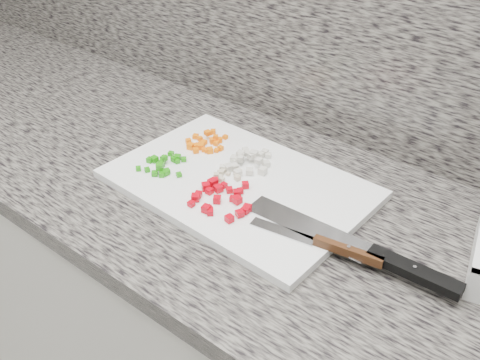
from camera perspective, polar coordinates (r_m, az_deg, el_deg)
name	(u,v)px	position (r m, az deg, el deg)	size (l,w,h in m)	color
cabinet	(262,358)	(1.36, 2.36, -18.47)	(3.92, 0.62, 0.86)	silver
countertop	(267,209)	(1.04, 2.94, -3.16)	(3.96, 0.64, 0.04)	#68645C
backsplash	(362,8)	(1.13, 12.85, 17.47)	(3.92, 0.02, 0.60)	#68645C
cutting_board	(238,184)	(1.06, -0.17, -0.42)	(0.50, 0.33, 0.02)	white
carrot_pile	(205,143)	(1.17, -3.71, 3.99)	(0.09, 0.10, 0.02)	orange
onion_pile	(246,161)	(1.10, 0.70, 2.05)	(0.09, 0.12, 0.02)	beige
green_pepper_pile	(163,164)	(1.10, -8.17, 1.67)	(0.10, 0.10, 0.02)	#1F8B0C
red_pepper_pile	(221,197)	(1.00, -2.01, -1.88)	(0.12, 0.12, 0.02)	#C10212
garlic_pile	(226,174)	(1.06, -1.46, 0.64)	(0.06, 0.06, 0.01)	beige
chef_knife	(374,255)	(0.90, 14.14, -7.76)	(0.39, 0.06, 0.02)	silver
paring_knife	(331,246)	(0.90, 9.63, -6.95)	(0.24, 0.05, 0.02)	silver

